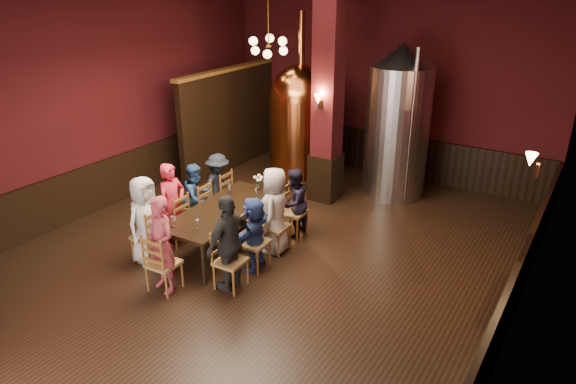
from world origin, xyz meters
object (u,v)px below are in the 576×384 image
Objects in this scene: dining_table at (223,212)px; person_0 at (145,220)px; person_1 at (173,205)px; copper_kettle at (301,122)px; rose_vase at (258,180)px; person_2 at (197,197)px; steel_vessel at (398,122)px.

person_0 is at bearing -130.36° from dining_table.
person_1 is 0.40× the size of copper_kettle.
rose_vase reaches higher than dining_table.
person_0 is 0.40× the size of copper_kettle.
copper_kettle reaches higher than person_0.
person_1 reaches higher than person_2.
person_0 is 5.58m from steel_vessel.
dining_table is at bearing -61.90° from person_1.
person_2 is (-0.87, 0.28, -0.03)m from dining_table.
person_2 is 1.19m from rose_vase.
copper_kettle is at bearing 103.59° from rose_vase.
copper_kettle is 12.42× the size of rose_vase.
copper_kettle is at bearing 96.31° from dining_table.
person_0 is at bearing -111.99° from rose_vase.
person_2 reaches higher than rose_vase.
copper_kettle reaches higher than person_2.
copper_kettle is (0.21, 4.61, 0.63)m from person_0.
rose_vase is (0.86, 1.38, 0.19)m from person_1.
steel_vessel is (2.42, 4.31, 0.86)m from person_1.
rose_vase is (-1.56, -2.93, -0.67)m from steel_vessel.
person_1 is (-0.83, -0.37, 0.07)m from dining_table.
dining_table is at bearing -39.14° from person_0.
steel_vessel reaches higher than person_2.
steel_vessel is 10.57× the size of rose_vase.
person_1 is (-0.04, 0.67, 0.01)m from person_0.
dining_table is 1.63× the size of person_0.
copper_kettle is at bearing -4.41° from person_0.
dining_table is 0.91m from person_1.
dining_table is 1.61× the size of person_1.
person_0 is at bearing -92.57° from copper_kettle.
person_0 reaches higher than person_2.
copper_kettle is (-0.59, 3.56, 0.70)m from dining_table.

